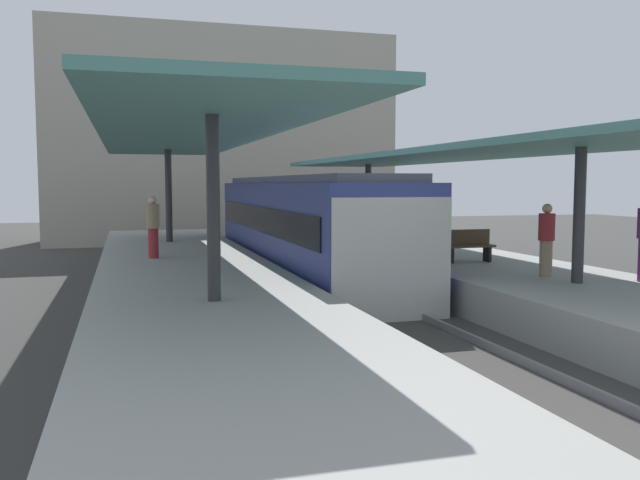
% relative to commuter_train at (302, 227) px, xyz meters
% --- Properties ---
extents(ground_plane, '(80.00, 80.00, 0.00)m').
position_rel_commuter_train_xyz_m(ground_plane, '(0.00, -3.39, -1.73)').
color(ground_plane, '#383835').
extents(platform_left, '(4.40, 28.00, 1.00)m').
position_rel_commuter_train_xyz_m(platform_left, '(-3.80, -3.39, -1.23)').
color(platform_left, '#9E9E99').
rests_on(platform_left, ground_plane).
extents(platform_right, '(4.40, 28.00, 1.00)m').
position_rel_commuter_train_xyz_m(platform_right, '(3.80, -3.39, -1.23)').
color(platform_right, '#9E9E99').
rests_on(platform_right, ground_plane).
extents(track_ballast, '(3.20, 28.00, 0.20)m').
position_rel_commuter_train_xyz_m(track_ballast, '(0.00, -3.39, -1.63)').
color(track_ballast, '#423F3D').
rests_on(track_ballast, ground_plane).
extents(rail_near_side, '(0.08, 28.00, 0.14)m').
position_rel_commuter_train_xyz_m(rail_near_side, '(-0.72, -3.39, -1.46)').
color(rail_near_side, slate).
rests_on(rail_near_side, track_ballast).
extents(rail_far_side, '(0.08, 28.00, 0.14)m').
position_rel_commuter_train_xyz_m(rail_far_side, '(0.72, -3.39, -1.46)').
color(rail_far_side, slate).
rests_on(rail_far_side, track_ballast).
extents(commuter_train, '(2.78, 14.79, 3.10)m').
position_rel_commuter_train_xyz_m(commuter_train, '(0.00, 0.00, 0.00)').
color(commuter_train, '#38428C').
rests_on(commuter_train, track_ballast).
extents(canopy_left, '(4.18, 21.00, 3.44)m').
position_rel_commuter_train_xyz_m(canopy_left, '(-3.80, -1.99, 2.59)').
color(canopy_left, '#333335').
rests_on(canopy_left, platform_left).
extents(canopy_right, '(4.18, 21.00, 3.00)m').
position_rel_commuter_train_xyz_m(canopy_right, '(3.80, -1.99, 2.15)').
color(canopy_right, '#333335').
rests_on(canopy_right, platform_right).
extents(platform_bench, '(1.40, 0.41, 0.86)m').
position_rel_commuter_train_xyz_m(platform_bench, '(3.43, -4.29, -0.26)').
color(platform_bench, black).
rests_on(platform_bench, platform_right).
extents(platform_sign, '(0.90, 0.08, 2.21)m').
position_rel_commuter_train_xyz_m(platform_sign, '(3.41, 0.50, 0.90)').
color(platform_sign, '#262628').
rests_on(platform_sign, platform_right).
extents(litter_bin, '(0.44, 0.44, 0.80)m').
position_rel_commuter_train_xyz_m(litter_bin, '(2.24, -2.45, -0.33)').
color(litter_bin, maroon).
rests_on(litter_bin, platform_right).
extents(passenger_near_bench, '(0.36, 0.36, 1.64)m').
position_rel_commuter_train_xyz_m(passenger_near_bench, '(3.74, -7.28, 0.12)').
color(passenger_near_bench, '#998460').
rests_on(passenger_near_bench, platform_right).
extents(passenger_mid_platform, '(0.36, 0.36, 1.73)m').
position_rel_commuter_train_xyz_m(passenger_mid_platform, '(-4.56, -0.99, 0.17)').
color(passenger_mid_platform, maroon).
rests_on(passenger_mid_platform, platform_left).
extents(station_building_backdrop, '(18.00, 6.00, 11.00)m').
position_rel_commuter_train_xyz_m(station_building_backdrop, '(-0.20, 16.61, 3.77)').
color(station_building_backdrop, '#A89E8E').
rests_on(station_building_backdrop, ground_plane).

